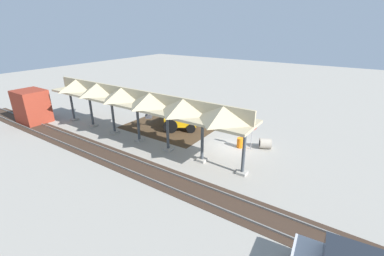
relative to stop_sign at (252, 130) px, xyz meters
name	(u,v)px	position (x,y,z in m)	size (l,w,h in m)	color
ground_plane	(233,148)	(1.37, 0.60, -1.85)	(120.00, 120.00, 0.00)	gray
dirt_work_zone	(170,126)	(9.24, -0.41, -1.85)	(9.09, 7.00, 0.01)	#42301E
platform_canopy	(136,98)	(9.29, 4.14, 2.32)	(21.81, 3.20, 4.90)	#9E998E
rail_tracks	(186,187)	(1.37, 7.78, -1.82)	(60.00, 2.58, 0.15)	slate
stop_sign	(252,130)	(0.00, 0.00, 0.00)	(0.72, 0.30, 2.56)	gray
backhoe	(179,119)	(7.81, -0.07, -0.58)	(4.86, 3.75, 2.82)	orange
dirt_mound	(161,123)	(10.79, -0.67, -1.85)	(5.72, 5.72, 1.40)	#42301E
concrete_pipe	(265,143)	(-0.96, -0.90, -1.39)	(1.28, 1.26, 0.92)	#9E9384
brick_utility_building	(32,106)	(22.75, 6.92, -0.06)	(3.18, 2.70, 3.59)	maroon
traffic_barrel	(240,143)	(0.94, 0.18, -1.40)	(0.56, 0.56, 0.90)	orange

